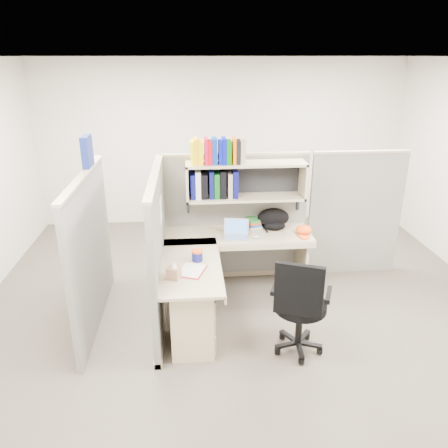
{
  "coord_description": "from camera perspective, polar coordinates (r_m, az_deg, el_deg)",
  "views": [
    {
      "loc": [
        -0.56,
        -4.21,
        2.71
      ],
      "look_at": [
        -0.19,
        0.25,
        0.98
      ],
      "focal_mm": 35.0,
      "sensor_mm": 36.0,
      "label": 1
    }
  ],
  "objects": [
    {
      "name": "task_chair",
      "position": [
        4.28,
        9.75,
        -12.34
      ],
      "size": [
        0.6,
        0.56,
        1.04
      ],
      "color": "black",
      "rests_on": "ground"
    },
    {
      "name": "cubicle",
      "position": [
        5.0,
        -2.19,
        0.01
      ],
      "size": [
        3.79,
        1.84,
        1.95
      ],
      "color": "slate",
      "rests_on": "ground"
    },
    {
      "name": "loose_paper",
      "position": [
        4.34,
        -4.27,
        -6.02
      ],
      "size": [
        0.31,
        0.36,
        0.0
      ],
      "primitive_type": null,
      "rotation": [
        0.0,
        0.0,
        -0.34
      ],
      "color": "white",
      "rests_on": "desk"
    },
    {
      "name": "book_stack",
      "position": [
        5.4,
        3.76,
        0.19
      ],
      "size": [
        0.21,
        0.25,
        0.11
      ],
      "primitive_type": null,
      "rotation": [
        0.0,
        0.0,
        0.28
      ],
      "color": "gray",
      "rests_on": "desk"
    },
    {
      "name": "mouse",
      "position": [
        5.07,
        4.28,
        -1.71
      ],
      "size": [
        0.09,
        0.07,
        0.03
      ],
      "primitive_type": "ellipsoid",
      "rotation": [
        0.0,
        0.0,
        -0.09
      ],
      "color": "#92AFCF",
      "rests_on": "desk"
    },
    {
      "name": "room_shell",
      "position": [
        4.38,
        2.8,
        6.71
      ],
      "size": [
        6.0,
        6.0,
        6.0
      ],
      "color": "beige",
      "rests_on": "ground"
    },
    {
      "name": "backpack",
      "position": [
        5.36,
        6.56,
        0.65
      ],
      "size": [
        0.44,
        0.38,
        0.23
      ],
      "primitive_type": null,
      "rotation": [
        0.0,
        0.0,
        -0.21
      ],
      "color": "black",
      "rests_on": "desk"
    },
    {
      "name": "ground",
      "position": [
        5.04,
        2.47,
        -11.43
      ],
      "size": [
        6.0,
        6.0,
        0.0
      ],
      "primitive_type": "plane",
      "color": "#3D372F",
      "rests_on": "ground"
    },
    {
      "name": "paper_cup",
      "position": [
        5.36,
        1.32,
        0.08
      ],
      "size": [
        0.1,
        0.1,
        0.11
      ],
      "primitive_type": "cylinder",
      "rotation": [
        0.0,
        0.0,
        0.28
      ],
      "color": "white",
      "rests_on": "desk"
    },
    {
      "name": "tissue_box",
      "position": [
        4.17,
        -6.59,
        -5.95
      ],
      "size": [
        0.15,
        0.15,
        0.18
      ],
      "primitive_type": null,
      "rotation": [
        0.0,
        0.0,
        -0.37
      ],
      "color": "#A87B5F",
      "rests_on": "desk"
    },
    {
      "name": "snack_canister",
      "position": [
        4.51,
        -3.52,
        -4.09
      ],
      "size": [
        0.12,
        0.12,
        0.12
      ],
      "color": "navy",
      "rests_on": "desk"
    },
    {
      "name": "desk",
      "position": [
        4.54,
        -2.18,
        -8.93
      ],
      "size": [
        1.74,
        1.75,
        0.73
      ],
      "color": "tan",
      "rests_on": "ground"
    },
    {
      "name": "orange_cap",
      "position": [
        5.26,
        10.37,
        -0.73
      ],
      "size": [
        0.23,
        0.26,
        0.1
      ],
      "primitive_type": null,
      "rotation": [
        0.0,
        0.0,
        -0.21
      ],
      "color": "#FC5215",
      "rests_on": "desk"
    },
    {
      "name": "laptop",
      "position": [
        5.03,
        1.52,
        -0.74
      ],
      "size": [
        0.34,
        0.34,
        0.21
      ],
      "primitive_type": null,
      "rotation": [
        0.0,
        0.0,
        -0.19
      ],
      "color": "#B0AFB4",
      "rests_on": "desk"
    }
  ]
}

